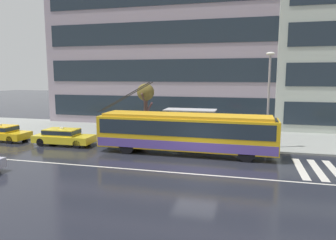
{
  "coord_description": "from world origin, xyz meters",
  "views": [
    {
      "loc": [
        2.82,
        -17.61,
        5.39
      ],
      "look_at": [
        -2.67,
        3.95,
        2.19
      ],
      "focal_mm": 33.42,
      "sensor_mm": 36.0,
      "label": 1
    }
  ],
  "objects_px": {
    "bus_shelter": "(191,117)",
    "street_lamp": "(269,92)",
    "street_tree_bare": "(146,95)",
    "taxi_queued_behind_bus": "(63,136)",
    "trolleybus": "(186,132)",
    "pedestrian_approaching_curb": "(234,122)",
    "taxi_far_behind": "(1,132)",
    "pedestrian_at_shelter": "(219,125)"
  },
  "relations": [
    {
      "from": "street_lamp",
      "to": "bus_shelter",
      "type": "bearing_deg",
      "value": 174.85
    },
    {
      "from": "trolleybus",
      "to": "taxi_queued_behind_bus",
      "type": "xyz_separation_m",
      "value": [
        -9.73,
        0.29,
        -0.82
      ]
    },
    {
      "from": "taxi_far_behind",
      "to": "pedestrian_approaching_curb",
      "type": "relative_size",
      "value": 2.45
    },
    {
      "from": "trolleybus",
      "to": "bus_shelter",
      "type": "xyz_separation_m",
      "value": [
        -0.21,
        3.15,
        0.6
      ]
    },
    {
      "from": "pedestrian_at_shelter",
      "to": "pedestrian_approaching_curb",
      "type": "relative_size",
      "value": 1.0
    },
    {
      "from": "bus_shelter",
      "to": "taxi_queued_behind_bus",
      "type": "bearing_deg",
      "value": -163.24
    },
    {
      "from": "taxi_far_behind",
      "to": "street_tree_bare",
      "type": "bearing_deg",
      "value": 21.37
    },
    {
      "from": "taxi_queued_behind_bus",
      "to": "street_lamp",
      "type": "height_order",
      "value": "street_lamp"
    },
    {
      "from": "trolleybus",
      "to": "taxi_far_behind",
      "type": "distance_m",
      "value": 15.67
    },
    {
      "from": "taxi_far_behind",
      "to": "pedestrian_approaching_curb",
      "type": "xyz_separation_m",
      "value": [
        18.72,
        4.09,
        0.99
      ]
    },
    {
      "from": "bus_shelter",
      "to": "street_lamp",
      "type": "relative_size",
      "value": 0.58
    },
    {
      "from": "bus_shelter",
      "to": "street_lamp",
      "type": "distance_m",
      "value": 6.09
    },
    {
      "from": "pedestrian_at_shelter",
      "to": "street_tree_bare",
      "type": "xyz_separation_m",
      "value": [
        -6.52,
        2.35,
        1.96
      ]
    },
    {
      "from": "street_tree_bare",
      "to": "bus_shelter",
      "type": "bearing_deg",
      "value": -21.9
    },
    {
      "from": "pedestrian_approaching_curb",
      "to": "street_lamp",
      "type": "distance_m",
      "value": 3.98
    },
    {
      "from": "street_tree_bare",
      "to": "pedestrian_approaching_curb",
      "type": "bearing_deg",
      "value": -2.11
    },
    {
      "from": "taxi_queued_behind_bus",
      "to": "bus_shelter",
      "type": "relative_size",
      "value": 1.18
    },
    {
      "from": "bus_shelter",
      "to": "pedestrian_at_shelter",
      "type": "xyz_separation_m",
      "value": [
        2.25,
        -0.63,
        -0.4
      ]
    },
    {
      "from": "street_lamp",
      "to": "pedestrian_approaching_curb",
      "type": "bearing_deg",
      "value": 141.1
    },
    {
      "from": "taxi_far_behind",
      "to": "street_tree_bare",
      "type": "height_order",
      "value": "street_tree_bare"
    },
    {
      "from": "pedestrian_approaching_curb",
      "to": "pedestrian_at_shelter",
      "type": "bearing_deg",
      "value": -116.76
    },
    {
      "from": "trolleybus",
      "to": "street_lamp",
      "type": "height_order",
      "value": "street_lamp"
    },
    {
      "from": "trolleybus",
      "to": "taxi_far_behind",
      "type": "height_order",
      "value": "trolleybus"
    },
    {
      "from": "bus_shelter",
      "to": "pedestrian_at_shelter",
      "type": "bearing_deg",
      "value": -15.69
    },
    {
      "from": "pedestrian_approaching_curb",
      "to": "street_tree_bare",
      "type": "height_order",
      "value": "street_tree_bare"
    },
    {
      "from": "pedestrian_at_shelter",
      "to": "pedestrian_approaching_curb",
      "type": "bearing_deg",
      "value": 63.24
    },
    {
      "from": "trolleybus",
      "to": "pedestrian_approaching_curb",
      "type": "bearing_deg",
      "value": 56.15
    },
    {
      "from": "bus_shelter",
      "to": "pedestrian_at_shelter",
      "type": "relative_size",
      "value": 2.05
    },
    {
      "from": "trolleybus",
      "to": "street_tree_bare",
      "type": "distance_m",
      "value": 6.96
    },
    {
      "from": "pedestrian_at_shelter",
      "to": "street_lamp",
      "type": "height_order",
      "value": "street_lamp"
    },
    {
      "from": "street_lamp",
      "to": "street_tree_bare",
      "type": "bearing_deg",
      "value": 167.4
    },
    {
      "from": "taxi_far_behind",
      "to": "pedestrian_approaching_curb",
      "type": "height_order",
      "value": "pedestrian_approaching_curb"
    },
    {
      "from": "street_lamp",
      "to": "trolleybus",
      "type": "bearing_deg",
      "value": -154.35
    },
    {
      "from": "taxi_queued_behind_bus",
      "to": "trolleybus",
      "type": "bearing_deg",
      "value": -1.7
    },
    {
      "from": "taxi_queued_behind_bus",
      "to": "bus_shelter",
      "type": "distance_m",
      "value": 10.04
    },
    {
      "from": "bus_shelter",
      "to": "pedestrian_approaching_curb",
      "type": "xyz_separation_m",
      "value": [
        3.29,
        1.44,
        -0.43
      ]
    },
    {
      "from": "taxi_far_behind",
      "to": "bus_shelter",
      "type": "relative_size",
      "value": 1.19
    },
    {
      "from": "bus_shelter",
      "to": "street_tree_bare",
      "type": "bearing_deg",
      "value": 158.1
    },
    {
      "from": "taxi_far_behind",
      "to": "pedestrian_at_shelter",
      "type": "xyz_separation_m",
      "value": [
        17.67,
        2.02,
        1.02
      ]
    },
    {
      "from": "trolleybus",
      "to": "taxi_far_behind",
      "type": "bearing_deg",
      "value": 178.15
    },
    {
      "from": "bus_shelter",
      "to": "street_tree_bare",
      "type": "relative_size",
      "value": 0.87
    },
    {
      "from": "pedestrian_approaching_curb",
      "to": "taxi_far_behind",
      "type": "bearing_deg",
      "value": -167.69
    }
  ]
}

